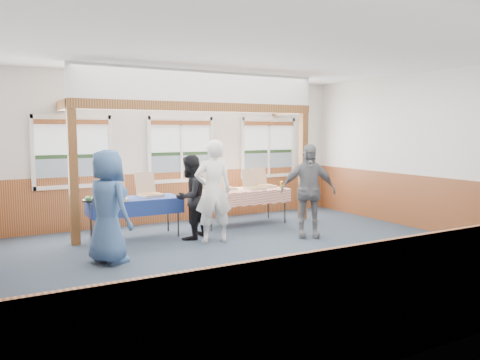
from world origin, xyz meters
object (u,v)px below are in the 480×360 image
(table_left, at_px, (135,201))
(person_grey, at_px, (308,191))
(table_right, at_px, (242,192))
(woman_white, at_px, (213,191))
(woman_black, at_px, (190,197))
(man_blue, at_px, (108,207))

(table_left, bearing_deg, person_grey, -19.25)
(person_grey, bearing_deg, table_right, 135.49)
(table_right, bearing_deg, person_grey, -70.97)
(table_right, height_order, woman_white, woman_white)
(woman_black, relative_size, person_grey, 0.88)
(man_blue, bearing_deg, table_left, -52.93)
(table_right, relative_size, man_blue, 1.15)
(table_left, bearing_deg, woman_black, -23.61)
(table_left, relative_size, person_grey, 1.00)
(table_right, height_order, person_grey, person_grey)
(table_right, bearing_deg, table_left, -173.41)
(table_right, xyz_separation_m, man_blue, (-3.24, -1.60, 0.17))
(man_blue, relative_size, person_grey, 0.98)
(table_left, bearing_deg, table_right, 12.24)
(woman_white, relative_size, man_blue, 1.07)
(table_left, xyz_separation_m, woman_black, (0.89, -0.55, 0.09))
(table_right, distance_m, woman_white, 1.75)
(table_right, height_order, man_blue, man_blue)
(table_left, height_order, woman_white, woman_white)
(man_blue, bearing_deg, woman_black, -85.61)
(man_blue, bearing_deg, person_grey, -113.89)
(woman_white, xyz_separation_m, woman_black, (-0.25, 0.47, -0.15))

